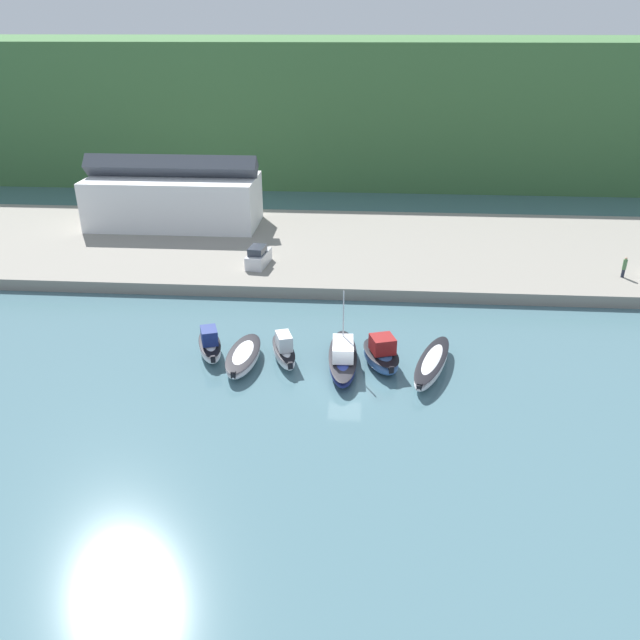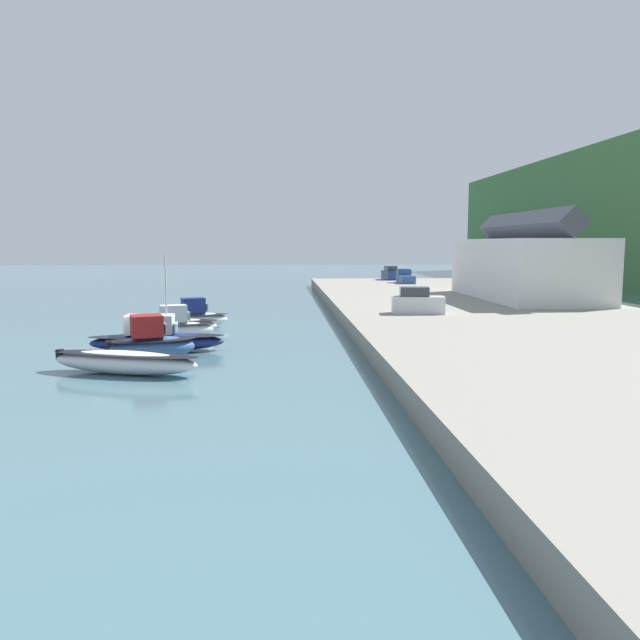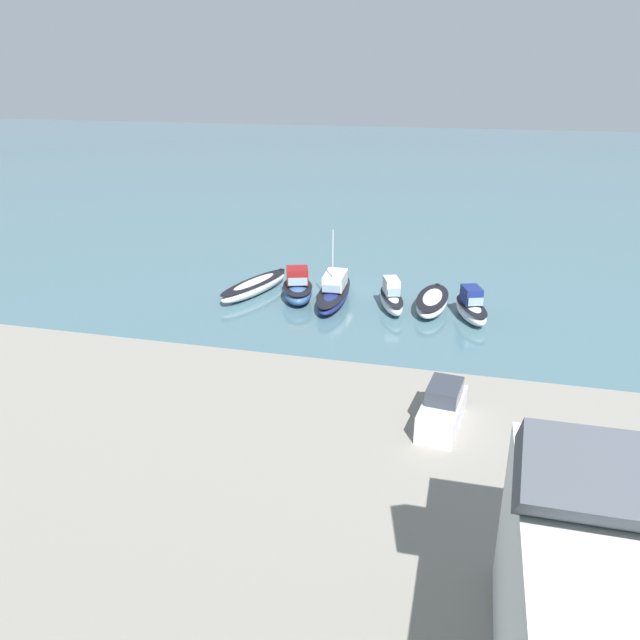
{
  "view_description": "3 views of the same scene",
  "coord_description": "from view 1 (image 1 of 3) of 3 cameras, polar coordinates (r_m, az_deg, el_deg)",
  "views": [
    {
      "loc": [
        1.05,
        -40.47,
        24.48
      ],
      "look_at": [
        -2.53,
        8.34,
        1.24
      ],
      "focal_mm": 35.0,
      "sensor_mm": 36.0,
      "label": 1
    },
    {
      "loc": [
        39.62,
        10.43,
        6.89
      ],
      "look_at": [
        1.48,
        12.92,
        2.16
      ],
      "focal_mm": 35.0,
      "sensor_mm": 36.0,
      "label": 2
    },
    {
      "loc": [
        -10.69,
        49.04,
        17.72
      ],
      "look_at": [
        -0.92,
        9.71,
        1.3
      ],
      "focal_mm": 35.0,
      "sensor_mm": 36.0,
      "label": 3
    }
  ],
  "objects": [
    {
      "name": "moored_boat_3",
      "position": [
        49.08,
        2.1,
        -3.4
      ],
      "size": [
        2.57,
        8.68,
        6.18
      ],
      "rotation": [
        0.0,
        0.0,
        0.04
      ],
      "color": "navy",
      "rests_on": "ground_plane"
    },
    {
      "name": "hillside_backdrop",
      "position": [
        137.17,
        3.97,
        19.74
      ],
      "size": [
        240.0,
        73.97,
        22.14
      ],
      "color": "#42703D",
      "rests_on": "ground_plane"
    },
    {
      "name": "moored_boat_1",
      "position": [
        49.85,
        -7.02,
        -3.37
      ],
      "size": [
        2.73,
        6.84,
        1.2
      ],
      "rotation": [
        0.0,
        0.0,
        -0.05
      ],
      "color": "white",
      "rests_on": "ground_plane"
    },
    {
      "name": "moored_boat_2",
      "position": [
        49.89,
        -3.33,
        -2.84
      ],
      "size": [
        3.14,
        5.48,
        2.51
      ],
      "rotation": [
        0.0,
        0.0,
        0.33
      ],
      "color": "white",
      "rests_on": "ground_plane"
    },
    {
      "name": "moored_boat_5",
      "position": [
        49.21,
        10.19,
        -3.99
      ],
      "size": [
        4.46,
        8.68,
        1.25
      ],
      "rotation": [
        0.0,
        0.0,
        -0.32
      ],
      "color": "white",
      "rests_on": "ground_plane"
    },
    {
      "name": "ground_plane",
      "position": [
        47.31,
        2.33,
        -5.78
      ],
      "size": [
        320.0,
        320.0,
        0.0
      ],
      "primitive_type": "plane",
      "color": "#476B75"
    },
    {
      "name": "moored_boat_0",
      "position": [
        51.49,
        -10.04,
        -2.28
      ],
      "size": [
        3.34,
        5.48,
        2.49
      ],
      "rotation": [
        0.0,
        0.0,
        0.33
      ],
      "color": "white",
      "rests_on": "ground_plane"
    },
    {
      "name": "harbor_clubhouse",
      "position": [
        82.2,
        -13.2,
        10.72
      ],
      "size": [
        21.47,
        9.15,
        8.91
      ],
      "color": "white",
      "rests_on": "quay_promenade"
    },
    {
      "name": "person_on_quay",
      "position": [
        70.33,
        26.06,
        4.38
      ],
      "size": [
        0.4,
        0.4,
        2.14
      ],
      "color": "#232838",
      "rests_on": "quay_promenade"
    },
    {
      "name": "quay_promenade",
      "position": [
        74.07,
        3.18,
        6.56
      ],
      "size": [
        121.21,
        28.1,
        1.21
      ],
      "color": "gray",
      "rests_on": "ground_plane"
    },
    {
      "name": "moored_boat_4",
      "position": [
        49.27,
        5.6,
        -3.21
      ],
      "size": [
        3.85,
        5.64,
        2.69
      ],
      "rotation": [
        0.0,
        0.0,
        0.31
      ],
      "color": "#33568E",
      "rests_on": "ground_plane"
    },
    {
      "name": "parked_car_3",
      "position": [
        66.88,
        -5.66,
        5.75
      ],
      "size": [
        2.32,
        4.39,
        2.16
      ],
      "rotation": [
        0.0,
        0.0,
        -0.13
      ],
      "color": "silver",
      "rests_on": "quay_promenade"
    }
  ]
}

